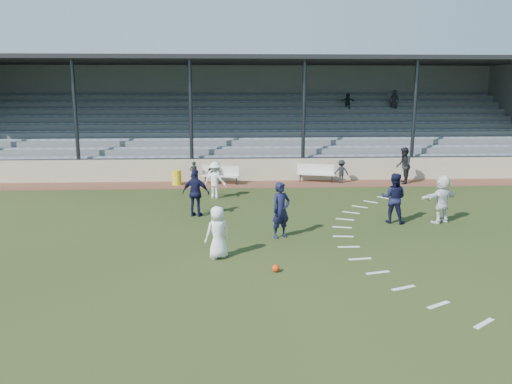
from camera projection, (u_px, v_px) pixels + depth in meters
ground at (260, 248)px, 15.80m from camera, size 90.00×90.00×0.00m
cinder_track at (249, 184)px, 26.06m from camera, size 34.00×2.00×0.02m
retaining_wall at (248, 170)px, 26.96m from camera, size 34.00×0.18×1.20m
bench_left at (221, 173)px, 26.06m from camera, size 2.03×0.99×0.95m
bench_right at (316, 171)px, 26.55m from camera, size 2.03×1.02×0.95m
trash_bin at (177, 177)px, 25.83m from camera, size 0.48×0.48×0.77m
football at (276, 268)px, 13.79m from camera, size 0.21×0.21×0.21m
player_white_lead at (218, 232)px, 14.79m from camera, size 0.92×0.80×1.58m
player_navy_lead at (281, 210)px, 16.76m from camera, size 0.83×0.75×1.91m
player_navy_mid at (394, 198)px, 18.61m from camera, size 1.13×1.03×1.89m
player_white_wing at (215, 180)px, 22.73m from camera, size 1.24×0.98×1.68m
player_navy_wing at (196, 193)px, 19.53m from camera, size 1.17×0.71×1.87m
player_white_back at (442, 199)px, 18.64m from camera, size 1.77×1.19×1.83m
official at (404, 166)px, 26.02m from camera, size 0.92×1.07×1.91m
sub_left_near at (194, 173)px, 25.92m from camera, size 0.52×0.44×1.20m
sub_left_far at (213, 173)px, 25.77m from camera, size 0.77×0.49×1.21m
sub_right at (341, 171)px, 26.31m from camera, size 0.79×0.46×1.22m
grandstand at (245, 132)px, 31.23m from camera, size 34.60×9.00×6.61m
penalty_arc at (388, 246)px, 16.00m from camera, size 3.89×14.63×0.01m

